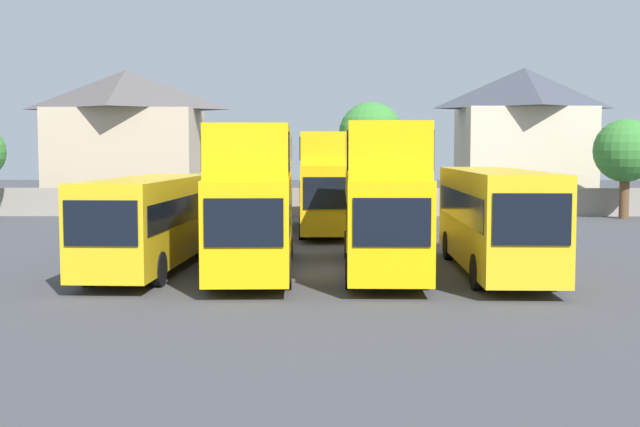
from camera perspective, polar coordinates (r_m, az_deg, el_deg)
ground at (r=46.14m, az=0.11°, el=-0.79°), size 140.00×140.00×0.00m
depot_boundary_wall at (r=52.23m, az=0.14°, el=0.81°), size 56.00×0.50×1.80m
bus_1 at (r=28.95m, az=-11.88°, el=-0.30°), size 2.94×10.75×3.26m
bus_2 at (r=28.05m, az=-4.64°, el=1.57°), size 2.89×11.10×5.01m
bus_3 at (r=28.15m, az=4.38°, el=1.66°), size 2.73×11.15×5.07m
bus_4 at (r=28.41m, az=12.16°, el=-0.08°), size 2.74×11.25×3.55m
bus_5 at (r=42.73m, az=-5.26°, el=1.43°), size 2.92×10.22×3.46m
bus_6 at (r=41.91m, az=0.24°, el=2.59°), size 2.75×11.76×5.07m
bus_7 at (r=42.69m, az=4.70°, el=2.59°), size 2.54×10.23×5.06m
house_terrace_left at (r=60.58m, az=-13.43°, el=5.18°), size 10.78×7.96×10.01m
house_terrace_centre at (r=60.16m, az=14.10°, el=5.22°), size 9.24×7.35×10.10m
tree_behind_wall at (r=54.72m, az=3.60°, el=5.54°), size 4.32×4.32×7.47m
tree_right_of_lot at (r=53.43m, az=20.69°, el=4.12°), size 3.89×3.89×6.16m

